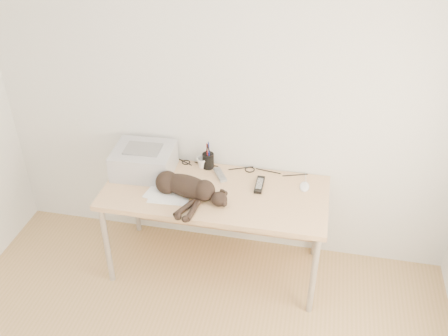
% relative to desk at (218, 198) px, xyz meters
% --- Properties ---
extents(wall_back, '(3.50, 0.00, 3.50)m').
position_rel_desk_xyz_m(wall_back, '(0.00, 0.27, 0.69)').
color(wall_back, silver).
rests_on(wall_back, floor).
extents(desk, '(1.60, 0.70, 0.74)m').
position_rel_desk_xyz_m(desk, '(0.00, 0.00, 0.00)').
color(desk, '#E2B984').
rests_on(desk, floor).
extents(printer, '(0.45, 0.39, 0.21)m').
position_rel_desk_xyz_m(printer, '(-0.57, 0.05, 0.23)').
color(printer, '#A6A6AB').
rests_on(printer, desk).
extents(papers, '(0.33, 0.25, 0.01)m').
position_rel_desk_xyz_m(papers, '(-0.31, -0.20, 0.14)').
color(papers, white).
rests_on(papers, desk).
extents(cat, '(0.72, 0.44, 0.17)m').
position_rel_desk_xyz_m(cat, '(-0.20, -0.19, 0.21)').
color(cat, black).
rests_on(cat, desk).
extents(mug, '(0.13, 0.13, 0.08)m').
position_rel_desk_xyz_m(mug, '(-0.16, 0.19, 0.17)').
color(mug, white).
rests_on(mug, desk).
extents(pen_cup, '(0.09, 0.09, 0.22)m').
position_rel_desk_xyz_m(pen_cup, '(-0.12, 0.20, 0.20)').
color(pen_cup, black).
rests_on(pen_cup, desk).
extents(remote_grey, '(0.13, 0.18, 0.02)m').
position_rel_desk_xyz_m(remote_grey, '(-0.00, 0.11, 0.14)').
color(remote_grey, slate).
rests_on(remote_grey, desk).
extents(remote_black, '(0.06, 0.20, 0.02)m').
position_rel_desk_xyz_m(remote_black, '(0.30, 0.03, 0.14)').
color(remote_black, black).
rests_on(remote_black, desk).
extents(mouse, '(0.07, 0.12, 0.04)m').
position_rel_desk_xyz_m(mouse, '(0.62, 0.08, 0.15)').
color(mouse, white).
rests_on(mouse, desk).
extents(cable_tangle, '(1.36, 0.08, 0.01)m').
position_rel_desk_xyz_m(cable_tangle, '(0.00, 0.22, 0.14)').
color(cable_tangle, black).
rests_on(cable_tangle, desk).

